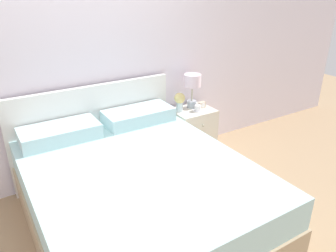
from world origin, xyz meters
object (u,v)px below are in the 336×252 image
Objects in this scene: table_lamp at (192,84)px; flower_vase at (180,100)px; teacup at (198,108)px; alarm_clock at (202,105)px; nightstand at (192,133)px; bed at (136,192)px.

flower_vase is at bearing -171.02° from table_lamp.
flower_vase is (-0.19, -0.03, -0.15)m from table_lamp.
table_lamp reaches higher than teacup.
nightstand is at bearing -176.77° from alarm_clock.
table_lamp is at bearing 8.98° from flower_vase.
alarm_clock is at bearing -31.05° from table_lamp.
nightstand is 6.82× the size of alarm_clock.
teacup is at bearing -149.18° from alarm_clock.
bed is at bearing -144.31° from table_lamp.
teacup is (-0.00, -0.13, -0.26)m from table_lamp.
flower_vase is at bearing 39.64° from bed.
bed is 1.52m from alarm_clock.
alarm_clock reaches higher than nightstand.
flower_vase reaches higher than teacup.
flower_vase reaches higher than nightstand.
nightstand is 0.46m from flower_vase.
flower_vase reaches higher than alarm_clock.
teacup is at bearing -90.92° from table_lamp.
bed is at bearing -148.58° from teacup.
alarm_clock is (0.10, -0.06, -0.25)m from table_lamp.
alarm_clock is at bearing 30.82° from teacup.
teacup is (0.19, -0.10, -0.10)m from flower_vase.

